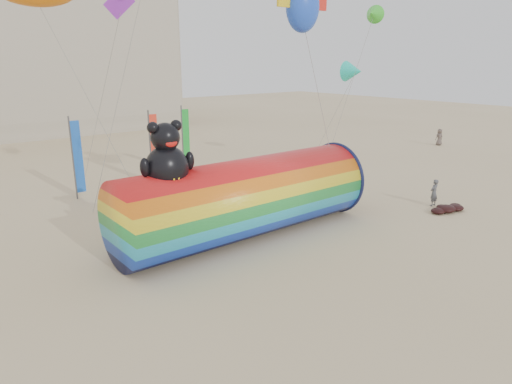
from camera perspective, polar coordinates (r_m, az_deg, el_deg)
ground at (r=21.04m, az=1.52°, el=-7.42°), size 160.00×160.00×0.00m
windsock_assembly at (r=22.24m, az=-1.27°, el=-0.52°), size 13.30×4.05×6.13m
kite_handler at (r=29.18m, az=21.36°, el=-0.08°), size 0.60×0.40×1.63m
fabric_bundle at (r=28.60m, az=22.82°, el=-1.90°), size 2.62×1.35×0.41m
festival_banners at (r=32.47m, az=-14.05°, el=5.42°), size 9.27×1.70×5.20m
flying_kites at (r=24.57m, az=-10.03°, el=22.06°), size 27.72×9.42×7.76m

